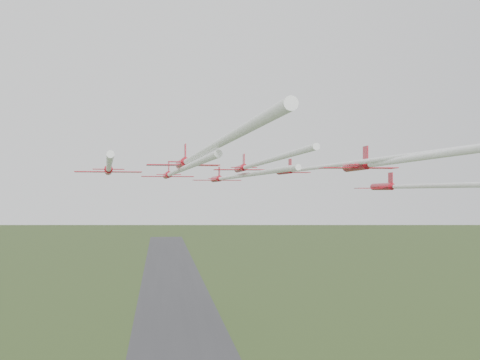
{
  "coord_description": "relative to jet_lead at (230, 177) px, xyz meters",
  "views": [
    {
      "loc": [
        -8.01,
        -94.38,
        55.71
      ],
      "look_at": [
        4.8,
        1.35,
        57.56
      ],
      "focal_mm": 45.0,
      "sensor_mm": 36.0,
      "label": 1
    }
  ],
  "objects": [
    {
      "name": "jet_lead",
      "position": [
        0.0,
        0.0,
        0.0
      ],
      "size": [
        9.46,
        66.17,
        2.82
      ],
      "rotation": [
        0.0,
        0.0,
        0.04
      ],
      "color": "#B51121"
    },
    {
      "name": "jet_row2_right",
      "position": [
        10.98,
        -15.4,
        1.1
      ],
      "size": [
        8.48,
        65.37,
        2.51
      ],
      "rotation": [
        0.0,
        0.0,
        0.06
      ],
      "color": "#B51121"
    },
    {
      "name": "jet_row4_left",
      "position": [
        -8.37,
        -39.85,
        1.06
      ],
      "size": [
        9.11,
        58.88,
        2.71
      ],
      "rotation": [
        0.0,
        0.0,
        0.04
      ],
      "color": "#B51121"
    },
    {
      "name": "jet_row3_right",
      "position": [
        22.33,
        -26.7,
        -1.71
      ],
      "size": [
        8.93,
        62.42,
        2.66
      ],
      "rotation": [
        0.0,
        0.0,
        -0.03
      ],
      "color": "#B51121"
    },
    {
      "name": "runway",
      "position": [
        -3.83,
        193.14,
        -58.14
      ],
      "size": [
        38.0,
        900.0,
        0.04
      ],
      "primitive_type": "cube",
      "color": "#37373A",
      "rests_on": "ground"
    },
    {
      "name": "jet_row2_left",
      "position": [
        -9.69,
        -15.21,
        0.32
      ],
      "size": [
        8.95,
        66.47,
        2.66
      ],
      "rotation": [
        0.0,
        0.0,
        0.05
      ],
      "color": "#B51121"
    },
    {
      "name": "jet_row3_mid",
      "position": [
        -0.05,
        -25.1,
        0.94
      ],
      "size": [
        8.12,
        49.82,
        2.44
      ],
      "rotation": [
        0.0,
        0.0,
        -0.01
      ],
      "color": "#B51121"
    },
    {
      "name": "jet_row4_right",
      "position": [
        12.3,
        -43.79,
        0.75
      ],
      "size": [
        9.65,
        65.24,
        2.87
      ],
      "rotation": [
        0.0,
        0.0,
        -0.04
      ],
      "color": "#B51121"
    },
    {
      "name": "jet_row3_left",
      "position": [
        -18.17,
        -24.76,
        0.48
      ],
      "size": [
        9.21,
        44.0,
        2.72
      ],
      "rotation": [
        0.0,
        0.0,
        0.09
      ],
      "color": "#B51121"
    }
  ]
}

